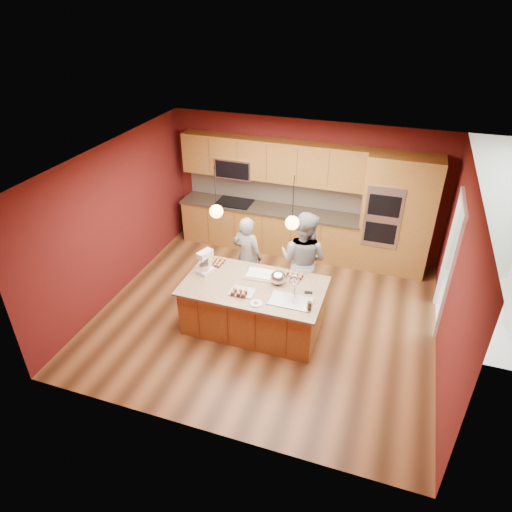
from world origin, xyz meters
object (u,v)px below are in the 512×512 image
(island, at_px, (254,306))
(person_right, at_px, (303,260))
(mixing_bowl, at_px, (278,278))
(person_left, at_px, (247,256))
(stand_mixer, at_px, (205,263))

(island, height_order, person_right, person_right)
(mixing_bowl, bearing_deg, person_left, 137.71)
(stand_mixer, relative_size, mixing_bowl, 1.49)
(person_left, bearing_deg, island, 123.92)
(stand_mixer, bearing_deg, mixing_bowl, 21.97)
(island, relative_size, person_left, 1.46)
(stand_mixer, distance_m, mixing_bowl, 1.21)
(person_left, xyz_separation_m, mixing_bowl, (0.77, -0.70, 0.16))
(stand_mixer, height_order, mixing_bowl, stand_mixer)
(person_left, relative_size, person_right, 0.86)
(person_right, height_order, stand_mixer, person_right)
(stand_mixer, bearing_deg, person_right, 46.80)
(person_left, relative_size, stand_mixer, 3.94)
(island, xyz_separation_m, mixing_bowl, (0.33, 0.18, 0.50))
(person_left, bearing_deg, person_right, -172.54)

